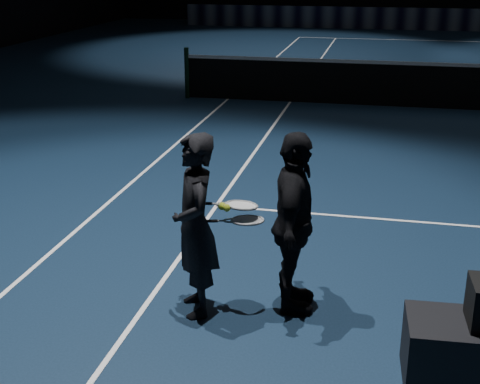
% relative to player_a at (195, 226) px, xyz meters
% --- Properties ---
extents(net_post_left, '(0.10, 0.10, 1.10)m').
position_rel_player_a_xyz_m(net_post_left, '(-2.77, 8.96, -0.26)').
color(net_post_left, black).
rests_on(net_post_left, floor).
extents(sponsor_backdrop, '(22.00, 0.15, 0.90)m').
position_rel_player_a_xyz_m(sponsor_backdrop, '(3.63, 24.46, -0.36)').
color(sponsor_backdrop, black).
rests_on(sponsor_backdrop, floor).
extents(player_a, '(0.61, 0.70, 1.63)m').
position_rel_player_a_xyz_m(player_a, '(0.00, 0.00, 0.00)').
color(player_a, black).
rests_on(player_a, floor).
extents(player_b, '(0.46, 0.98, 1.63)m').
position_rel_player_a_xyz_m(player_b, '(0.82, 0.23, 0.00)').
color(player_b, black).
rests_on(player_b, floor).
extents(racket_lower, '(0.71, 0.40, 0.03)m').
position_rel_player_a_xyz_m(racket_lower, '(0.43, 0.12, 0.04)').
color(racket_lower, black).
rests_on(racket_lower, player_a).
extents(racket_upper, '(0.71, 0.44, 0.10)m').
position_rel_player_a_xyz_m(racket_upper, '(0.37, 0.15, 0.16)').
color(racket_upper, black).
rests_on(racket_upper, player_b).
extents(tennis_balls, '(0.12, 0.10, 0.12)m').
position_rel_player_a_xyz_m(tennis_balls, '(0.24, 0.07, 0.18)').
color(tennis_balls, '#C2E230').
rests_on(tennis_balls, racket_upper).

